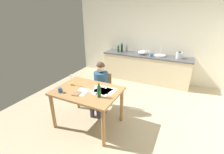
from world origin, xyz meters
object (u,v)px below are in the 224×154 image
object	(u,v)px
person_seated	(100,84)
wine_bottle_on_table	(99,91)
book_magazine	(77,93)
coffee_mug	(60,90)
dining_table	(87,95)
teacup_on_counter	(151,55)
bottle_wine_red	(127,49)
mixing_bowl	(142,52)
wine_glass_by_kettle	(147,50)
bottle_vinegar	(122,48)
sink_unit	(160,55)
bottle_oil	(118,49)
wine_glass_back_left	(144,50)
chair_at_table	(103,89)
candlestick	(71,82)
stovetop_kettle	(179,55)
wine_glass_near_sink	(150,51)

from	to	relation	value
person_seated	wine_bottle_on_table	distance (m)	0.82
book_magazine	coffee_mug	bearing A→B (deg)	-170.84
dining_table	teacup_on_counter	size ratio (longest dim) A/B	11.34
wine_bottle_on_table	bottle_wine_red	distance (m)	3.04
book_magazine	mixing_bowl	size ratio (longest dim) A/B	0.66
person_seated	teacup_on_counter	xyz separation A→B (m)	(0.66, 2.05, 0.26)
book_magazine	wine_glass_by_kettle	distance (m)	3.16
dining_table	bottle_vinegar	xyz separation A→B (m)	(-0.44, 2.79, 0.35)
wine_glass_by_kettle	sink_unit	bearing A→B (deg)	-17.81
teacup_on_counter	bottle_oil	bearing A→B (deg)	175.30
mixing_bowl	teacup_on_counter	xyz separation A→B (m)	(0.33, -0.14, -0.02)
dining_table	bottle_wine_red	xyz separation A→B (m)	(-0.28, 2.84, 0.33)
bottle_vinegar	wine_glass_by_kettle	xyz separation A→B (m)	(0.84, 0.12, -0.02)
mixing_bowl	person_seated	bearing A→B (deg)	-98.70
person_seated	bottle_wine_red	distance (m)	2.33
coffee_mug	wine_glass_back_left	distance (m)	3.29
teacup_on_counter	sink_unit	bearing A→B (deg)	34.07
chair_at_table	candlestick	xyz separation A→B (m)	(-0.36, -0.66, 0.38)
chair_at_table	bottle_oil	bearing A→B (deg)	103.56
mixing_bowl	stovetop_kettle	size ratio (longest dim) A/B	1.26
chair_at_table	mixing_bowl	distance (m)	2.12
stovetop_kettle	wine_glass_by_kettle	distance (m)	1.02
wine_bottle_on_table	teacup_on_counter	distance (m)	2.75
book_magazine	wine_glass_near_sink	bearing A→B (deg)	71.94
person_seated	coffee_mug	xyz separation A→B (m)	(-0.37, -0.86, 0.17)
dining_table	wine_glass_back_left	xyz separation A→B (m)	(0.31, 2.91, 0.33)
stovetop_kettle	bottle_vinegar	bearing A→B (deg)	179.00
candlestick	bottle_vinegar	distance (m)	2.75
bottle_oil	bottle_wine_red	bearing A→B (deg)	29.82
chair_at_table	wine_glass_by_kettle	distance (m)	2.31
mixing_bowl	wine_glass_by_kettle	xyz separation A→B (m)	(0.10, 0.16, 0.05)
coffee_mug	wine_glass_by_kettle	xyz separation A→B (m)	(0.80, 3.21, 0.16)
bottle_wine_red	stovetop_kettle	distance (m)	1.70
wine_glass_by_kettle	person_seated	bearing A→B (deg)	-100.53
bottle_vinegar	wine_glass_by_kettle	distance (m)	0.85
sink_unit	wine_glass_by_kettle	xyz separation A→B (m)	(-0.45, 0.15, 0.09)
wine_glass_by_kettle	candlestick	bearing A→B (deg)	-105.85
wine_glass_by_kettle	wine_bottle_on_table	bearing A→B (deg)	-91.04
chair_at_table	candlestick	bearing A→B (deg)	-118.53
bottle_vinegar	person_seated	bearing A→B (deg)	-79.68
sink_unit	stovetop_kettle	world-z (taller)	sink_unit
bottle_wine_red	mixing_bowl	bearing A→B (deg)	-10.06
mixing_bowl	stovetop_kettle	xyz separation A→B (m)	(1.11, 0.01, 0.04)
wine_bottle_on_table	wine_glass_by_kettle	bearing A→B (deg)	88.96
bottle_vinegar	wine_glass_back_left	world-z (taller)	bottle_vinegar
wine_bottle_on_table	wine_glass_near_sink	distance (m)	3.04
person_seated	wine_glass_near_sink	size ratio (longest dim) A/B	7.76
coffee_mug	candlestick	world-z (taller)	candlestick
mixing_bowl	wine_glass_back_left	size ratio (longest dim) A/B	1.79
wine_glass_back_left	mixing_bowl	bearing A→B (deg)	-92.37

